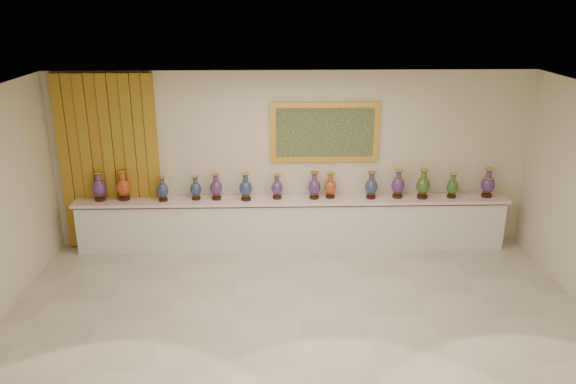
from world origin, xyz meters
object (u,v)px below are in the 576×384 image
counter (292,224)px  vase_0 (99,188)px  vase_2 (163,190)px  vase_1 (123,187)px

counter → vase_0: 3.27m
vase_0 → vase_2: vase_0 is taller
vase_1 → vase_2: bearing=-5.8°
vase_2 → counter: bearing=1.2°
vase_0 → vase_1: 0.40m
counter → vase_0: bearing=179.9°
vase_2 → vase_1: bearing=174.2°
counter → vase_2: (-2.15, -0.05, 0.65)m
vase_0 → vase_1: (0.39, 0.02, 0.01)m
vase_0 → vase_1: size_ratio=0.97×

